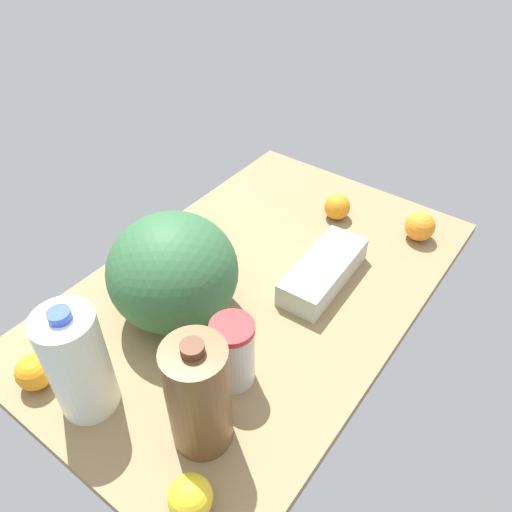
{
  "coord_description": "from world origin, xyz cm",
  "views": [
    {
      "loc": [
        74.94,
        55.5,
        94.19
      ],
      "look_at": [
        0.0,
        0.0,
        13.0
      ],
      "focal_mm": 35.0,
      "sensor_mm": 36.0,
      "label": 1
    }
  ],
  "objects": [
    {
      "name": "countertop",
      "position": [
        0.0,
        0.0,
        1.5
      ],
      "size": [
        120.0,
        76.0,
        3.0
      ],
      "primitive_type": "cube",
      "color": "#8C744D",
      "rests_on": "ground"
    },
    {
      "name": "egg_carton",
      "position": [
        -11.68,
        13.12,
        6.41
      ],
      "size": [
        29.66,
        12.49,
        6.83
      ],
      "primitive_type": "cube",
      "rotation": [
        0.0,
        0.0,
        0.04
      ],
      "color": "beige",
      "rests_on": "countertop"
    },
    {
      "name": "milk_jug",
      "position": [
        48.18,
        -7.03,
        15.81
      ],
      "size": [
        11.91,
        11.91,
        27.2
      ],
      "color": "white",
      "rests_on": "countertop"
    },
    {
      "name": "chocolate_milk_jug",
      "position": [
        39.97,
        16.7,
        15.99
      ],
      "size": [
        11.83,
        11.83,
        27.54
      ],
      "color": "brown",
      "rests_on": "countertop"
    },
    {
      "name": "tumbler_cup",
      "position": [
        25.89,
        13.28,
        11.51
      ],
      "size": [
        9.26,
        9.26,
        16.93
      ],
      "color": "beige",
      "rests_on": "countertop"
    },
    {
      "name": "watermelon",
      "position": [
        18.89,
        -9.73,
        16.44
      ],
      "size": [
        30.15,
        30.15,
        26.88
      ],
      "primitive_type": "ellipsoid",
      "color": "#32653A",
      "rests_on": "countertop"
    },
    {
      "name": "lime_near_front",
      "position": [
        39.88,
        -21.6,
        5.78
      ],
      "size": [
        5.56,
        5.56,
        5.56
      ],
      "primitive_type": "sphere",
      "color": "#65B139",
      "rests_on": "countertop"
    },
    {
      "name": "orange_by_jug",
      "position": [
        52.05,
        -19.52,
        6.94
      ],
      "size": [
        7.87,
        7.87,
        7.87
      ],
      "primitive_type": "sphere",
      "color": "orange",
      "rests_on": "countertop"
    },
    {
      "name": "orange_far_back",
      "position": [
        -38.35,
        2.07,
        6.89
      ],
      "size": [
        7.78,
        7.78,
        7.78
      ],
      "primitive_type": "sphere",
      "color": "orange",
      "rests_on": "countertop"
    },
    {
      "name": "lemon_beside_bowl",
      "position": [
        51.76,
        24.31,
        6.95
      ],
      "size": [
        7.9,
        7.9,
        7.9
      ],
      "primitive_type": "sphere",
      "color": "yellow",
      "rests_on": "countertop"
    },
    {
      "name": "orange_loose",
      "position": [
        -43.56,
        26.02,
        7.24
      ],
      "size": [
        8.47,
        8.47,
        8.47
      ],
      "primitive_type": "sphere",
      "color": "orange",
      "rests_on": "countertop"
    }
  ]
}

